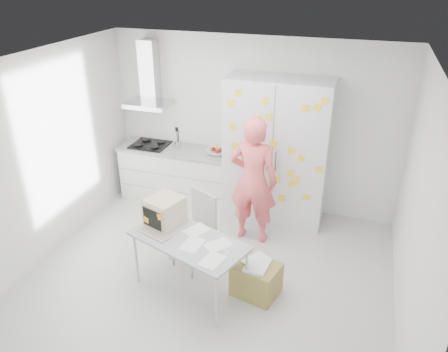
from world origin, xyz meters
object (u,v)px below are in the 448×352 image
(desk, at_px, (173,223))
(chair, at_px, (197,226))
(person, at_px, (253,181))
(cardboard_box, at_px, (256,279))

(desk, relative_size, chair, 1.48)
(person, bearing_deg, cardboard_box, 108.26)
(chair, xyz_separation_m, cardboard_box, (0.88, -0.34, -0.37))
(person, height_order, cardboard_box, person)
(person, height_order, desk, person)
(desk, relative_size, cardboard_box, 2.51)
(person, height_order, chair, person)
(chair, bearing_deg, person, 84.14)
(person, bearing_deg, desk, 61.86)
(desk, distance_m, cardboard_box, 1.20)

